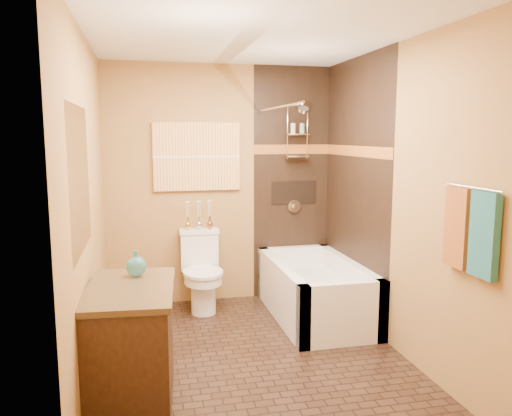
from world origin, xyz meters
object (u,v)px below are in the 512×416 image
object	(u,v)px
bathtub	(315,295)
vanity	(131,345)
sunset_painting	(197,157)
toilet	(202,271)

from	to	relation	value
bathtub	vanity	bearing A→B (deg)	-144.05
sunset_painting	bathtub	xyz separation A→B (m)	(1.06, -0.73, -1.33)
toilet	vanity	world-z (taller)	toilet
bathtub	toilet	size ratio (longest dim) A/B	1.87
sunset_painting	vanity	xyz separation A→B (m)	(-0.67, -1.98, -1.15)
sunset_painting	toilet	bearing A→B (deg)	-90.00
bathtub	vanity	distance (m)	2.14
toilet	vanity	size ratio (longest dim) A/B	0.85
bathtub	toilet	world-z (taller)	toilet
sunset_painting	vanity	world-z (taller)	sunset_painting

